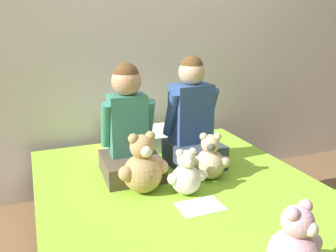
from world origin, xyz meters
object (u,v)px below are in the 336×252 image
(bed, at_px, (191,234))
(teddy_bear_between_children, at_px, (186,175))
(child_on_left, at_px, (129,131))
(teddy_bear_held_by_right_child, at_px, (210,160))
(pillow_at_headboard, at_px, (143,140))
(sign_card, at_px, (200,206))
(child_on_right, at_px, (192,121))
(teddy_bear_at_foot_of_bed, at_px, (295,247))
(teddy_bear_held_by_left_child, at_px, (143,167))

(bed, height_order, teddy_bear_between_children, teddy_bear_between_children)
(bed, xyz_separation_m, child_on_left, (-0.20, 0.40, 0.46))
(teddy_bear_held_by_right_child, distance_m, pillow_at_headboard, 0.64)
(bed, distance_m, sign_card, 0.23)
(teddy_bear_between_children, xyz_separation_m, sign_card, (0.01, -0.15, -0.10))
(teddy_bear_between_children, bearing_deg, child_on_right, 65.39)
(teddy_bear_at_foot_of_bed, bearing_deg, child_on_right, 66.04)
(teddy_bear_held_by_right_child, xyz_separation_m, teddy_bear_between_children, (-0.19, -0.12, -0.01))
(child_on_left, height_order, sign_card, child_on_left)
(child_on_right, distance_m, pillow_at_headboard, 0.47)
(child_on_right, bearing_deg, sign_card, -115.52)
(child_on_left, xyz_separation_m, teddy_bear_between_children, (0.19, -0.34, -0.15))
(teddy_bear_held_by_left_child, xyz_separation_m, teddy_bear_at_foot_of_bed, (0.28, -0.79, -0.02))
(child_on_left, height_order, teddy_bear_held_by_left_child, child_on_left)
(child_on_right, bearing_deg, teddy_bear_between_children, -124.14)
(child_on_left, xyz_separation_m, sign_card, (0.20, -0.49, -0.25))
(teddy_bear_held_by_right_child, relative_size, sign_card, 1.25)
(teddy_bear_at_foot_of_bed, relative_size, pillow_at_headboard, 0.55)
(pillow_at_headboard, bearing_deg, bed, -90.00)
(child_on_right, xyz_separation_m, pillow_at_headboard, (-0.18, 0.38, -0.21))
(teddy_bear_held_by_left_child, bearing_deg, child_on_right, 28.46)
(child_on_right, bearing_deg, pillow_at_headboard, 110.96)
(child_on_right, distance_m, teddy_bear_between_children, 0.43)
(pillow_at_headboard, distance_m, sign_card, 0.87)
(pillow_at_headboard, bearing_deg, child_on_left, -117.87)
(child_on_left, distance_m, sign_card, 0.59)
(teddy_bear_at_foot_of_bed, bearing_deg, teddy_bear_between_children, 79.00)
(teddy_bear_held_by_left_child, height_order, teddy_bear_held_by_right_child, teddy_bear_held_by_left_child)
(child_on_left, bearing_deg, child_on_right, 1.58)
(child_on_left, relative_size, sign_card, 2.97)
(teddy_bear_at_foot_of_bed, bearing_deg, pillow_at_headboard, 75.13)
(child_on_left, bearing_deg, bed, -61.43)
(child_on_right, relative_size, teddy_bear_held_by_right_child, 2.47)
(child_on_right, xyz_separation_m, teddy_bear_at_foot_of_bed, (-0.11, -1.03, -0.15))
(pillow_at_headboard, bearing_deg, teddy_bear_at_foot_of_bed, -86.87)
(bed, bearing_deg, teddy_bear_at_foot_of_bed, -83.05)
(bed, relative_size, teddy_bear_held_by_left_child, 6.20)
(teddy_bear_held_by_left_child, distance_m, sign_card, 0.34)
(teddy_bear_between_children, distance_m, sign_card, 0.18)
(sign_card, bearing_deg, teddy_bear_held_by_right_child, 54.83)
(teddy_bear_at_foot_of_bed, distance_m, pillow_at_headboard, 1.41)
(child_on_right, height_order, teddy_bear_held_by_left_child, child_on_right)
(bed, distance_m, child_on_left, 0.64)
(child_on_right, height_order, sign_card, child_on_right)
(teddy_bear_held_by_right_child, bearing_deg, teddy_bear_held_by_left_child, -154.56)
(bed, relative_size, sign_card, 9.29)
(child_on_left, bearing_deg, pillow_at_headboard, 64.11)
(teddy_bear_held_by_left_child, xyz_separation_m, sign_card, (0.20, -0.25, -0.13))
(pillow_at_headboard, bearing_deg, teddy_bear_held_by_left_child, -107.86)
(bed, distance_m, teddy_bear_between_children, 0.31)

